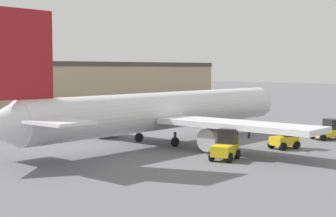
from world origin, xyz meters
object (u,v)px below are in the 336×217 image
at_px(baggage_tug, 226,146).
at_px(pushback_tug, 328,130).
at_px(belt_loader_truck, 286,137).
at_px(airplane, 161,111).
at_px(ground_crew_worker, 249,130).

distance_m(baggage_tug, pushback_tug, 17.35).
bearing_deg(belt_loader_truck, pushback_tug, 14.68).
xyz_separation_m(airplane, baggage_tug, (-2.33, -10.54, -2.11)).
xyz_separation_m(baggage_tug, pushback_tug, (17.34, 0.54, -0.14)).
bearing_deg(belt_loader_truck, baggage_tug, -169.33).
bearing_deg(airplane, belt_loader_truck, -64.93).
distance_m(ground_crew_worker, belt_loader_truck, 7.79).
relative_size(ground_crew_worker, baggage_tug, 0.52).
height_order(ground_crew_worker, baggage_tug, baggage_tug).
bearing_deg(pushback_tug, airplane, 170.43).
distance_m(airplane, belt_loader_truck, 12.49).
distance_m(airplane, baggage_tug, 11.00).
relative_size(ground_crew_worker, pushback_tug, 0.50).
bearing_deg(ground_crew_worker, belt_loader_truck, 7.56).
bearing_deg(belt_loader_truck, ground_crew_worker, 74.76).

